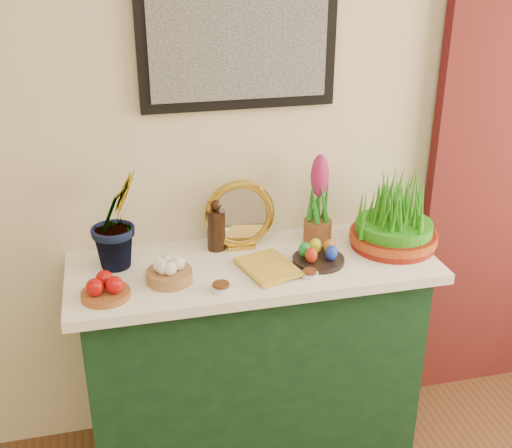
{
  "coord_description": "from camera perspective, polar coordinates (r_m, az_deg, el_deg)",
  "views": [
    {
      "loc": [
        -0.52,
        -0.11,
        2.03
      ],
      "look_at": [
        -0.02,
        1.95,
        1.07
      ],
      "focal_mm": 45.0,
      "sensor_mm": 36.0,
      "label": 1
    }
  ],
  "objects": [
    {
      "name": "spice_dish_right",
      "position": [
        2.36,
        4.81,
        -4.41
      ],
      "size": [
        0.06,
        0.06,
        0.03
      ],
      "color": "silver",
      "rests_on": "tablecloth"
    },
    {
      "name": "garlic_basket",
      "position": [
        2.33,
        -7.72,
        -4.24
      ],
      "size": [
        0.2,
        0.2,
        0.09
      ],
      "color": "olive",
      "rests_on": "tablecloth"
    },
    {
      "name": "egg_plate",
      "position": [
        2.45,
        5.57,
        -2.79
      ],
      "size": [
        0.2,
        0.2,
        0.08
      ],
      "color": "black",
      "rests_on": "tablecloth"
    },
    {
      "name": "apple_bowl",
      "position": [
        2.27,
        -13.26,
        -5.57
      ],
      "size": [
        0.22,
        0.22,
        0.09
      ],
      "color": "brown",
      "rests_on": "tablecloth"
    },
    {
      "name": "book",
      "position": [
        2.35,
        -0.8,
        -4.3
      ],
      "size": [
        0.21,
        0.27,
        0.03
      ],
      "primitive_type": "imported",
      "rotation": [
        0.0,
        0.0,
        0.26
      ],
      "color": "gold",
      "rests_on": "tablecloth"
    },
    {
      "name": "sideboard",
      "position": [
        2.7,
        -0.25,
        -12.11
      ],
      "size": [
        1.3,
        0.45,
        0.85
      ],
      "primitive_type": "cube",
      "color": "#163D1D",
      "rests_on": "ground"
    },
    {
      "name": "hyacinth_pink",
      "position": [
        2.56,
        5.58,
        1.84
      ],
      "size": [
        0.11,
        0.11,
        0.37
      ],
      "color": "brown",
      "rests_on": "tablecloth"
    },
    {
      "name": "tablecloth",
      "position": [
        2.47,
        -0.27,
        -3.77
      ],
      "size": [
        1.4,
        0.55,
        0.04
      ],
      "primitive_type": "cube",
      "color": "white",
      "rests_on": "sideboard"
    },
    {
      "name": "mirror",
      "position": [
        2.52,
        -1.45,
        0.77
      ],
      "size": [
        0.28,
        0.08,
        0.28
      ],
      "color": "gold",
      "rests_on": "tablecloth"
    },
    {
      "name": "wheatgrass_sabzeh",
      "position": [
        2.59,
        12.25,
        0.61
      ],
      "size": [
        0.35,
        0.35,
        0.29
      ],
      "color": "maroon",
      "rests_on": "tablecloth"
    },
    {
      "name": "spice_dish_left",
      "position": [
        2.26,
        -3.12,
        -5.64
      ],
      "size": [
        0.07,
        0.07,
        0.03
      ],
      "color": "silver",
      "rests_on": "tablecloth"
    },
    {
      "name": "vinegar_cruet",
      "position": [
        2.52,
        -3.56,
        -0.3
      ],
      "size": [
        0.07,
        0.07,
        0.21
      ],
      "color": "black",
      "rests_on": "tablecloth"
    },
    {
      "name": "hyacinth_green",
      "position": [
        2.39,
        -12.43,
        1.71
      ],
      "size": [
        0.32,
        0.32,
        0.49
      ],
      "primitive_type": "imported",
      "rotation": [
        0.0,
        0.0,
        0.72
      ],
      "color": "#227E1E",
      "rests_on": "tablecloth"
    }
  ]
}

